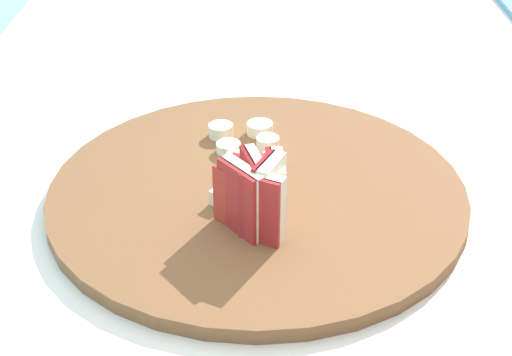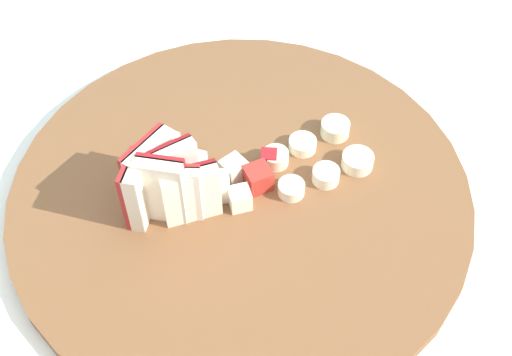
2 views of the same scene
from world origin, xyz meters
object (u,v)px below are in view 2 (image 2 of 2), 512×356
Objects in this scene: cutting_board at (240,193)px; banana_slice_rows at (319,157)px; apple_dice_pile at (236,178)px; apple_wedge_fan at (164,182)px.

cutting_board is 0.08m from banana_slice_rows.
cutting_board is 0.02m from apple_dice_pile.
apple_dice_pile is at bearing 122.00° from cutting_board.
cutting_board is at bearing -58.00° from apple_dice_pile.
apple_wedge_fan is at bearing -175.37° from banana_slice_rows.
apple_wedge_fan is 0.99× the size of apple_dice_pile.
apple_dice_pile is 0.08m from banana_slice_rows.
apple_wedge_fan is (-0.06, -0.00, 0.04)m from cutting_board.
apple_dice_pile is (0.06, 0.00, -0.02)m from apple_wedge_fan.
apple_wedge_fan is 0.85× the size of banana_slice_rows.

